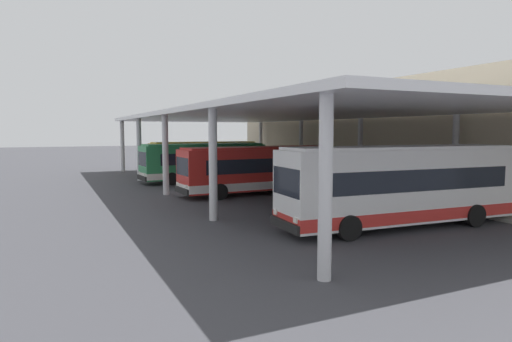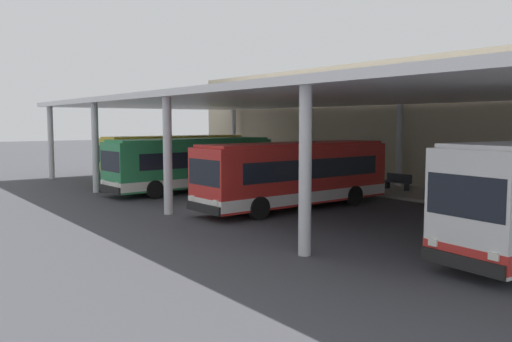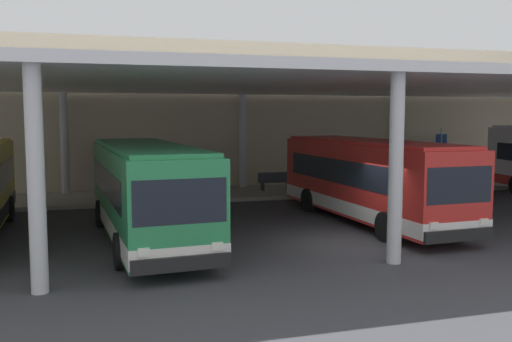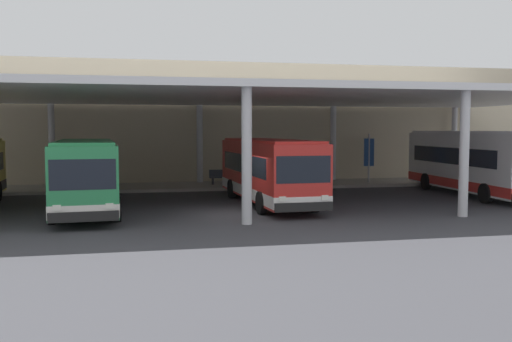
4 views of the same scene
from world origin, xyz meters
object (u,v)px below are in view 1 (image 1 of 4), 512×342
Objects in this scene: bus_second_bay at (204,162)px; bus_middle_bay at (257,169)px; bus_far_bay at (401,186)px; bench_waiting at (353,177)px; bus_nearest_bay at (204,157)px; banner_sign at (445,170)px.

bus_second_bay is 1.00× the size of bus_middle_bay.
bus_second_bay is at bearing -174.03° from bus_far_bay.
bench_waiting is at bearing 95.75° from bus_middle_bay.
bus_middle_bay is (8.53, 0.82, 0.00)m from bus_second_bay.
bus_nearest_bay is 5.89× the size of bench_waiting.
bus_nearest_bay is 3.31× the size of banner_sign.
banner_sign reaches higher than bench_waiting.
bus_middle_bay is at bearing -84.25° from bench_waiting.
banner_sign is at bearing 16.09° from bus_nearest_bay.
bus_nearest_bay is at bearing -179.65° from bus_far_bay.
bus_middle_bay is at bearing 5.53° from bus_second_bay.
banner_sign reaches higher than bus_second_bay.
bus_middle_bay is 8.78m from bench_waiting.
banner_sign is at bearing -5.27° from bench_waiting.
bus_far_bay is (26.39, 0.16, 0.19)m from bus_nearest_bay.
banner_sign is (-3.34, 6.49, 0.14)m from bus_far_bay.
bus_nearest_bay and bus_middle_bay have the same top height.
bench_waiting is 9.63m from banner_sign.
bus_nearest_bay is 23.99m from banner_sign.
bus_second_bay is 19.20m from banner_sign.
bus_nearest_bay is 26.39m from bus_far_bay.
bench_waiting is (13.55, 7.52, -0.99)m from bus_nearest_bay.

